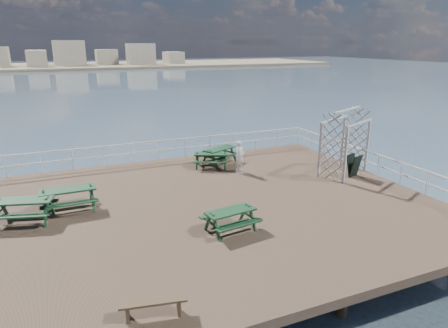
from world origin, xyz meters
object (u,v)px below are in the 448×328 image
at_px(picnic_table_d, 24,206).
at_px(trellis_arbor, 344,146).
at_px(picnic_table_c, 219,152).
at_px(person, 240,157).
at_px(picnic_table_b, 211,157).
at_px(picnic_table_a, 68,195).
at_px(picnic_table_e, 231,216).
at_px(flat_bench_far, 153,304).

relative_size(picnic_table_d, trellis_arbor, 0.73).
xyz_separation_m(picnic_table_c, person, (0.28, -1.89, 0.21)).
bearing_deg(picnic_table_c, picnic_table_b, -166.46).
height_order(picnic_table_a, person, person).
distance_m(picnic_table_b, picnic_table_d, 9.17).
bearing_deg(trellis_arbor, picnic_table_e, -179.77).
height_order(picnic_table_d, trellis_arbor, trellis_arbor).
bearing_deg(picnic_table_d, picnic_table_e, -12.42).
bearing_deg(picnic_table_b, picnic_table_c, 64.17).
distance_m(picnic_table_c, flat_bench_far, 12.59).
bearing_deg(person, flat_bench_far, -141.65).
bearing_deg(picnic_table_a, picnic_table_d, -162.74).
relative_size(picnic_table_a, picnic_table_c, 0.88).
height_order(picnic_table_b, trellis_arbor, trellis_arbor).
bearing_deg(person, picnic_table_e, -133.99).
height_order(picnic_table_c, picnic_table_d, picnic_table_d).
bearing_deg(picnic_table_c, picnic_table_e, -135.91).
distance_m(picnic_table_a, person, 8.16).
bearing_deg(trellis_arbor, picnic_table_b, 122.80).
relative_size(picnic_table_a, picnic_table_b, 0.96).
xyz_separation_m(flat_bench_far, person, (6.52, 9.05, 0.45)).
xyz_separation_m(picnic_table_b, flat_bench_far, (-5.52, -10.36, -0.19)).
xyz_separation_m(picnic_table_a, picnic_table_e, (4.95, -4.00, -0.09)).
height_order(picnic_table_e, person, person).
distance_m(picnic_table_d, person, 9.73).
distance_m(picnic_table_a, trellis_arbor, 12.51).
relative_size(flat_bench_far, trellis_arbor, 0.51).
distance_m(picnic_table_e, trellis_arbor, 8.32).
height_order(picnic_table_d, flat_bench_far, picnic_table_d).
bearing_deg(picnic_table_c, picnic_table_a, 178.88).
xyz_separation_m(picnic_table_a, picnic_table_d, (-1.50, -0.49, -0.02)).
relative_size(flat_bench_far, person, 1.03).
xyz_separation_m(picnic_table_b, picnic_table_e, (-2.04, -6.98, 0.00)).
bearing_deg(picnic_table_e, picnic_table_c, 61.86).
bearing_deg(picnic_table_c, flat_bench_far, -145.62).
distance_m(flat_bench_far, person, 11.16).
height_order(flat_bench_far, trellis_arbor, trellis_arbor).
bearing_deg(picnic_table_a, picnic_table_b, 22.40).
height_order(picnic_table_d, picnic_table_e, picnic_table_d).
height_order(picnic_table_a, trellis_arbor, trellis_arbor).
bearing_deg(trellis_arbor, person, 129.16).
bearing_deg(picnic_table_b, trellis_arbor, -8.14).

